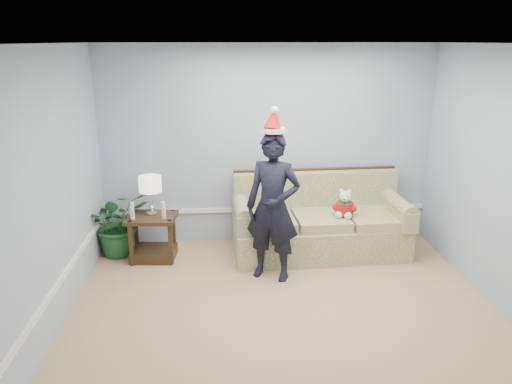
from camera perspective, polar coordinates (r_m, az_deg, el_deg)
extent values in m
cube|color=tan|center=(4.98, 3.89, -16.40)|extent=(4.50, 5.00, 0.02)
cube|color=white|center=(4.16, 4.67, 16.67)|extent=(4.50, 5.00, 0.02)
cube|color=#99ACC4|center=(6.80, 1.32, 5.27)|extent=(4.50, 0.02, 2.70)
cube|color=#99ACC4|center=(4.65, -24.54, -1.86)|extent=(0.02, 5.00, 2.70)
cube|color=white|center=(7.01, 1.28, -1.99)|extent=(4.48, 0.03, 0.06)
cube|color=white|center=(4.98, -22.99, -11.71)|extent=(0.03, 4.98, 0.06)
cube|color=#4B5A2A|center=(6.71, 7.21, -5.20)|extent=(2.29, 1.07, 0.43)
cube|color=#4B5A2A|center=(6.46, 1.32, -3.29)|extent=(0.70, 0.80, 0.13)
cube|color=#4B5A2A|center=(6.56, 7.38, -3.12)|extent=(0.70, 0.80, 0.13)
cube|color=#4B5A2A|center=(6.72, 13.21, -2.93)|extent=(0.70, 0.80, 0.13)
cube|color=#4B5A2A|center=(6.87, 6.80, -0.09)|extent=(2.25, 0.32, 0.60)
cube|color=black|center=(6.86, 6.77, 2.49)|extent=(2.25, 0.17, 0.05)
cube|color=#4B5A2A|center=(6.47, -1.65, -2.66)|extent=(0.24, 0.97, 0.26)
cube|color=#4B5A2A|center=(6.85, 15.77, -2.17)|extent=(0.24, 0.97, 0.26)
cube|color=#3B2815|center=(6.49, -11.83, -2.88)|extent=(0.65, 0.56, 0.05)
cube|color=#3B2815|center=(6.68, -11.58, -6.88)|extent=(0.58, 0.49, 0.14)
cube|color=#3B2815|center=(6.45, -14.08, -5.74)|extent=(0.05, 0.05, 0.59)
cube|color=#3B2815|center=(6.38, -9.73, -5.72)|extent=(0.05, 0.05, 0.59)
cube|color=#3B2815|center=(6.81, -13.53, -4.48)|extent=(0.05, 0.05, 0.59)
cube|color=#3B2815|center=(6.74, -9.41, -4.44)|extent=(0.05, 0.05, 0.59)
cylinder|color=silver|center=(6.52, -11.79, -2.44)|extent=(0.13, 0.13, 0.03)
sphere|color=silver|center=(6.50, -11.83, -1.81)|extent=(0.08, 0.08, 0.08)
cylinder|color=silver|center=(6.46, -11.90, -0.76)|extent=(0.02, 0.02, 0.29)
cylinder|color=#FDEBCF|center=(6.40, -12.00, 0.91)|extent=(0.29, 0.29, 0.20)
cylinder|color=silver|center=(6.41, -13.94, -2.50)|extent=(0.06, 0.06, 0.12)
cylinder|color=white|center=(6.37, -14.01, -1.58)|extent=(0.05, 0.05, 0.10)
cylinder|color=silver|center=(6.35, -10.50, -2.46)|extent=(0.06, 0.06, 0.12)
cylinder|color=white|center=(6.31, -10.55, -1.53)|extent=(0.05, 0.05, 0.10)
imported|color=#1C5126|center=(6.79, -15.43, -3.42)|extent=(1.01, 0.97, 0.87)
imported|color=black|center=(5.77, 1.95, -1.74)|extent=(0.76, 0.64, 1.76)
cylinder|color=white|center=(5.54, 2.04, 7.08)|extent=(0.34, 0.34, 0.05)
cone|color=red|center=(5.55, 2.03, 8.44)|extent=(0.31, 0.34, 0.30)
sphere|color=white|center=(5.44, 2.14, 9.36)|extent=(0.08, 0.08, 0.08)
sphere|color=white|center=(6.50, 10.09, -1.83)|extent=(0.21, 0.21, 0.21)
cylinder|color=red|center=(6.50, 10.09, -1.83)|extent=(0.29, 0.29, 0.15)
cylinder|color=#11681A|center=(6.47, 10.12, -1.12)|extent=(0.19, 0.19, 0.03)
sphere|color=white|center=(6.42, 9.76, -2.69)|extent=(0.10, 0.10, 0.10)
sphere|color=white|center=(6.45, 10.76, -2.66)|extent=(0.10, 0.10, 0.10)
sphere|color=white|center=(6.44, 10.18, -0.51)|extent=(0.15, 0.15, 0.15)
sphere|color=black|center=(6.36, 10.36, -0.87)|extent=(0.02, 0.02, 0.02)
sphere|color=white|center=(6.42, 9.73, 0.07)|extent=(0.06, 0.06, 0.06)
sphere|color=white|center=(6.44, 10.65, 0.09)|extent=(0.06, 0.06, 0.06)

